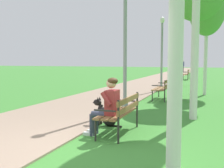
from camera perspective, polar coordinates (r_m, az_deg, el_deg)
ground_plane at (r=4.78m, az=-8.98°, el=-14.58°), size 120.00×120.00×0.00m
paved_path at (r=28.27m, az=11.91°, el=1.77°), size 3.25×60.00×0.04m
park_bench_near at (r=5.82m, az=1.90°, el=-5.75°), size 0.55×1.50×0.85m
park_bench_mid at (r=11.05m, az=10.91°, el=-0.68°), size 0.55×1.50×0.85m
park_bench_far at (r=17.04m, az=13.86°, el=1.27°), size 0.55×1.50×0.85m
park_bench_furthest at (r=23.01m, az=15.65°, el=2.18°), size 0.55×1.50×0.85m
person_seated_on_near_bench at (r=5.60m, az=-1.01°, el=-4.41°), size 0.74×0.49×1.25m
dog_black at (r=6.58m, az=-1.37°, el=-6.72°), size 0.83×0.33×0.71m
lamp_post_near at (r=8.18m, az=2.84°, el=10.53°), size 0.24×0.24×4.61m
lamp_post_mid at (r=14.10m, az=10.64°, el=6.55°), size 0.24×0.24×3.83m
lamp_post_far at (r=20.07m, az=13.54°, el=6.96°), size 0.24×0.24×4.46m
birch_tree_fourth at (r=13.24m, az=19.78°, el=15.64°), size 1.69×1.79×5.52m
pedestrian_distant at (r=36.98m, az=14.99°, el=3.74°), size 0.32×0.22×1.65m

